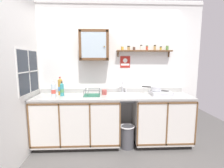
{
  "coord_description": "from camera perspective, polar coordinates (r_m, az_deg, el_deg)",
  "views": [
    {
      "loc": [
        -0.15,
        -2.56,
        1.55
      ],
      "look_at": [
        -0.02,
        0.48,
        1.12
      ],
      "focal_mm": 26.49,
      "sensor_mm": 36.0,
      "label": 1
    }
  ],
  "objects": [
    {
      "name": "window",
      "position": [
        3.04,
        -26.89,
        3.8
      ],
      "size": [
        0.03,
        0.73,
        0.73
      ],
      "color": "#262D38"
    },
    {
      "name": "back_wall",
      "position": [
        3.25,
        0.15,
        4.39
      ],
      "size": [
        3.42,
        0.07,
        2.66
      ],
      "color": "white",
      "rests_on": "ground"
    },
    {
      "name": "lower_cabinet_run",
      "position": [
        3.15,
        -11.67,
        -12.47
      ],
      "size": [
        1.51,
        0.62,
        0.9
      ],
      "color": "black",
      "rests_on": "ground"
    },
    {
      "name": "countertop",
      "position": [
        2.98,
        0.44,
        -4.26
      ],
      "size": [
        2.78,
        0.64,
        0.03
      ],
      "primitive_type": "cube",
      "color": "#B2B2AD",
      "rests_on": "lower_cabinet_run"
    },
    {
      "name": "bottle_water_clear_1",
      "position": [
        2.97,
        -19.55,
        -1.98
      ],
      "size": [
        0.08,
        0.08,
        0.29
      ],
      "color": "silver",
      "rests_on": "countertop"
    },
    {
      "name": "mug",
      "position": [
        3.05,
        -2.68,
        -2.84
      ],
      "size": [
        0.09,
        0.13,
        0.09
      ],
      "color": "#B24C47",
      "rests_on": "countertop"
    },
    {
      "name": "warning_sign",
      "position": [
        3.24,
        4.56,
        7.57
      ],
      "size": [
        0.19,
        0.01,
        0.22
      ],
      "color": "#B2261E"
    },
    {
      "name": "trash_bin",
      "position": [
        3.11,
        5.27,
        -17.48
      ],
      "size": [
        0.27,
        0.27,
        0.41
      ],
      "color": "#4C4C51",
      "rests_on": "ground"
    },
    {
      "name": "backsplash",
      "position": [
        3.26,
        0.18,
        -2.21
      ],
      "size": [
        2.78,
        0.02,
        0.08
      ],
      "primitive_type": "cube",
      "color": "#B2B2AD",
      "rests_on": "countertop"
    },
    {
      "name": "floor",
      "position": [
        2.99,
        0.8,
        -23.11
      ],
      "size": [
        5.82,
        5.82,
        0.0
      ],
      "primitive_type": "plane",
      "color": "#565451",
      "rests_on": "ground"
    },
    {
      "name": "side_wall_left",
      "position": [
        2.63,
        -31.71,
        2.1
      ],
      "size": [
        0.05,
        3.46,
        2.66
      ],
      "primitive_type": "cube",
      "color": "white",
      "rests_on": "ground"
    },
    {
      "name": "spice_shelf",
      "position": [
        3.24,
        11.12,
        11.39
      ],
      "size": [
        1.05,
        0.14,
        0.22
      ],
      "color": "brown"
    },
    {
      "name": "dish_rack",
      "position": [
        3.0,
        -7.08,
        -3.56
      ],
      "size": [
        0.29,
        0.27,
        0.15
      ],
      "color": "#26664C",
      "rests_on": "countertop"
    },
    {
      "name": "saucepan",
      "position": [
        3.14,
        14.76,
        -1.51
      ],
      "size": [
        0.32,
        0.23,
        0.08
      ],
      "color": "silver",
      "rests_on": "hot_plate_stove"
    },
    {
      "name": "sink",
      "position": [
        3.04,
        3.7,
        -4.04
      ],
      "size": [
        0.49,
        0.48,
        0.4
      ],
      "color": "silver",
      "rests_on": "countertop"
    },
    {
      "name": "hot_plate_stove",
      "position": [
        3.15,
        16.48,
        -3.0
      ],
      "size": [
        0.37,
        0.32,
        0.07
      ],
      "color": "silver",
      "rests_on": "countertop"
    },
    {
      "name": "bottle_juice_amber_2",
      "position": [
        3.16,
        -17.41,
        -0.96
      ],
      "size": [
        0.08,
        0.08,
        0.33
      ],
      "color": "gold",
      "rests_on": "countertop"
    },
    {
      "name": "bottle_detergent_teal_0",
      "position": [
        3.06,
        -16.89,
        -1.84
      ],
      "size": [
        0.07,
        0.07,
        0.26
      ],
      "color": "teal",
      "rests_on": "countertop"
    },
    {
      "name": "lower_cabinet_run_right",
      "position": [
        3.28,
        16.49,
        -11.8
      ],
      "size": [
        1.02,
        0.62,
        0.9
      ],
      "color": "black",
      "rests_on": "ground"
    },
    {
      "name": "wall_cabinet",
      "position": [
        3.11,
        -6.15,
        13.06
      ],
      "size": [
        0.53,
        0.28,
        0.54
      ],
      "color": "brown"
    }
  ]
}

